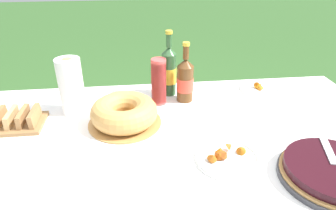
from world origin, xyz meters
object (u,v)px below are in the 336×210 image
object	(u,v)px
bundt_cake	(124,113)
cider_bottle_green	(169,71)
cup_stack	(159,82)
snack_plate_near	(260,89)
cider_bottle_amber	(185,80)
paper_towel_roll	(71,86)
berry_tart	(332,173)
snack_plate_left	(226,158)
bread_board	(12,121)

from	to	relation	value
bundt_cake	cider_bottle_green	distance (m)	0.36
cup_stack	snack_plate_near	bearing A→B (deg)	8.00
cider_bottle_green	snack_plate_near	world-z (taller)	cider_bottle_green
cider_bottle_amber	paper_towel_roll	world-z (taller)	cider_bottle_amber
cider_bottle_green	paper_towel_roll	world-z (taller)	cider_bottle_green
cider_bottle_amber	berry_tart	bearing A→B (deg)	-57.68
paper_towel_roll	snack_plate_left	bearing A→B (deg)	-35.33
bundt_cake	cup_stack	distance (m)	0.25
berry_tart	snack_plate_left	distance (m)	0.35
bundt_cake	cider_bottle_green	world-z (taller)	cider_bottle_green
cider_bottle_amber	snack_plate_near	world-z (taller)	cider_bottle_amber
cider_bottle_amber	snack_plate_near	xyz separation A→B (m)	(0.42, 0.06, -0.10)
berry_tart	bundt_cake	xyz separation A→B (m)	(-0.69, 0.43, 0.03)
cup_stack	cider_bottle_amber	world-z (taller)	cider_bottle_amber
cider_bottle_green	cider_bottle_amber	distance (m)	0.11
berry_tart	paper_towel_roll	xyz separation A→B (m)	(-0.93, 0.57, 0.10)
bread_board	snack_plate_left	bearing A→B (deg)	-21.21
cup_stack	bread_board	xyz separation A→B (m)	(-0.65, -0.14, -0.09)
paper_towel_roll	bread_board	xyz separation A→B (m)	(-0.25, -0.10, -0.10)
snack_plate_near	paper_towel_roll	size ratio (longest dim) A/B	0.78
berry_tart	snack_plate_left	size ratio (longest dim) A/B	1.49
snack_plate_left	paper_towel_roll	bearing A→B (deg)	144.67
bundt_cake	cup_stack	world-z (taller)	cup_stack
bundt_cake	berry_tart	bearing A→B (deg)	-32.05
snack_plate_near	cider_bottle_amber	bearing A→B (deg)	-171.74
berry_tart	snack_plate_left	bearing A→B (deg)	156.97
bread_board	cider_bottle_green	bearing A→B (deg)	18.71
bundt_cake	snack_plate_near	xyz separation A→B (m)	(0.71, 0.25, -0.04)
bread_board	snack_plate_near	bearing A→B (deg)	10.36
cider_bottle_amber	bread_board	distance (m)	0.80
berry_tart	cider_bottle_amber	distance (m)	0.74
bundt_cake	snack_plate_near	distance (m)	0.76
berry_tart	bundt_cake	world-z (taller)	bundt_cake
snack_plate_left	paper_towel_roll	distance (m)	0.75
paper_towel_roll	cup_stack	bearing A→B (deg)	6.16
berry_tart	snack_plate_near	distance (m)	0.69
cup_stack	paper_towel_roll	size ratio (longest dim) A/B	0.87
paper_towel_roll	bundt_cake	bearing A→B (deg)	-29.46
berry_tart	cider_bottle_amber	xyz separation A→B (m)	(-0.40, 0.62, 0.08)
bundt_cake	cider_bottle_green	bearing A→B (deg)	50.45
snack_plate_left	bread_board	distance (m)	0.91
cup_stack	cider_bottle_green	distance (m)	0.12
cup_stack	snack_plate_left	bearing A→B (deg)	-66.45
berry_tart	snack_plate_near	bearing A→B (deg)	88.24
cider_bottle_amber	paper_towel_roll	xyz separation A→B (m)	(-0.53, -0.06, 0.02)
bundt_cake	cider_bottle_green	xyz separation A→B (m)	(0.23, 0.27, 0.07)
cup_stack	snack_plate_left	size ratio (longest dim) A/B	0.97
berry_tart	snack_plate_near	xyz separation A→B (m)	(0.02, 0.69, -0.02)
snack_plate_near	bread_board	size ratio (longest dim) A/B	0.79
bundt_cake	cider_bottle_amber	bearing A→B (deg)	32.91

